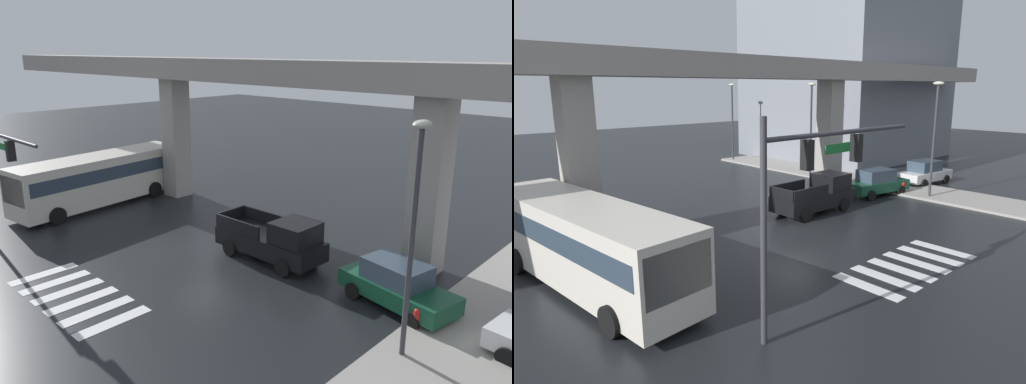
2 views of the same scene
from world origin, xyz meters
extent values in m
plane|color=black|center=(0.00, 0.00, 0.00)|extent=(120.00, 120.00, 0.00)
cube|color=silver|center=(-2.75, -6.20, 0.01)|extent=(0.55, 2.80, 0.01)
cube|color=silver|center=(-1.65, -6.20, 0.01)|extent=(0.55, 2.80, 0.01)
cube|color=silver|center=(-0.55, -6.20, 0.01)|extent=(0.55, 2.80, 0.01)
cube|color=silver|center=(0.55, -6.20, 0.01)|extent=(0.55, 2.80, 0.01)
cube|color=silver|center=(1.65, -6.20, 0.01)|extent=(0.55, 2.80, 0.01)
cube|color=silver|center=(2.75, -6.20, 0.01)|extent=(0.55, 2.80, 0.01)
cube|color=#9E9991|center=(0.00, 5.09, 7.96)|extent=(55.24, 2.50, 1.20)
cube|color=#9E9991|center=(-8.38, 5.09, 3.68)|extent=(1.30, 1.30, 7.36)
cube|color=#9E9991|center=(8.38, 5.09, 3.68)|extent=(1.30, 1.30, 7.36)
cube|color=#9E9991|center=(12.08, 2.00, 0.07)|extent=(4.00, 36.00, 0.15)
cube|color=black|center=(2.93, 1.53, 0.78)|extent=(5.11, 1.94, 0.80)
cube|color=black|center=(4.38, 1.54, 1.63)|extent=(1.71, 1.76, 0.90)
cube|color=#3F5160|center=(4.84, 1.54, 1.63)|extent=(0.11, 1.67, 0.77)
cube|color=black|center=(1.77, 2.39, 1.48)|extent=(2.65, 0.12, 0.60)
cube|color=black|center=(1.78, 0.64, 1.48)|extent=(2.65, 0.12, 0.60)
cube|color=black|center=(0.43, 1.51, 1.48)|extent=(0.11, 1.75, 0.60)
cylinder|color=black|center=(4.50, 2.44, 0.38)|extent=(0.76, 0.29, 0.76)
cylinder|color=black|center=(4.51, 0.64, 0.38)|extent=(0.76, 0.29, 0.76)
cylinder|color=black|center=(1.34, 2.42, 0.38)|extent=(0.76, 0.29, 0.76)
cylinder|color=black|center=(1.35, 0.61, 0.38)|extent=(0.76, 0.29, 0.76)
cube|color=beige|center=(-9.97, 0.64, 1.64)|extent=(3.67, 11.01, 2.70)
cube|color=#2D3D4C|center=(-9.97, 0.64, 2.11)|extent=(3.65, 10.48, 0.76)
cube|color=#2D3D4C|center=(-9.38, -4.69, 1.98)|extent=(2.25, 0.33, 1.49)
cylinder|color=black|center=(-8.33, -2.98, 0.48)|extent=(0.45, 0.99, 0.96)
cylinder|color=black|center=(-10.77, -3.25, 0.48)|extent=(0.45, 0.99, 0.96)
cylinder|color=black|center=(-9.07, 3.73, 0.48)|extent=(0.45, 0.99, 0.96)
cylinder|color=black|center=(-11.51, 3.46, 0.48)|extent=(0.45, 0.99, 0.96)
cube|color=#14472D|center=(9.15, 1.61, 0.64)|extent=(4.54, 2.50, 0.64)
cube|color=#384756|center=(9.05, 1.62, 1.34)|extent=(2.47, 1.87, 0.76)
cylinder|color=black|center=(10.61, 2.22, 0.32)|extent=(0.67, 0.35, 0.64)
cylinder|color=black|center=(10.30, 0.52, 0.32)|extent=(0.67, 0.35, 0.64)
cylinder|color=black|center=(7.99, 2.69, 0.32)|extent=(0.67, 0.35, 0.64)
cylinder|color=black|center=(7.68, 0.99, 0.32)|extent=(0.67, 0.35, 0.64)
cylinder|color=black|center=(13.31, 0.54, 0.32)|extent=(0.66, 0.30, 0.64)
cylinder|color=#38383D|center=(-4.63, -6.41, 5.60)|extent=(6.40, 0.14, 0.14)
cube|color=black|center=(-4.03, -6.41, 5.08)|extent=(0.24, 0.32, 0.84)
sphere|color=red|center=(-4.03, -6.41, 5.34)|extent=(0.17, 0.17, 0.17)
cube|color=#19722D|center=(-4.91, -6.41, 5.15)|extent=(1.10, 0.04, 0.28)
cylinder|color=#38383D|center=(10.88, -1.18, 3.50)|extent=(0.16, 0.16, 7.00)
ellipsoid|color=beige|center=(10.88, -1.18, 7.12)|extent=(0.44, 0.70, 0.24)
cylinder|color=red|center=(10.48, 0.50, 0.35)|extent=(0.24, 0.24, 0.70)
sphere|color=red|center=(10.48, 0.50, 0.74)|extent=(0.22, 0.22, 0.22)
camera|label=1|loc=(17.01, -13.81, 9.03)|focal=35.33mm
camera|label=2|loc=(-15.12, -14.65, 6.89)|focal=31.22mm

